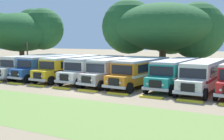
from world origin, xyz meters
TOP-DOWN VIEW (x-y plane):
  - ground_plane at (0.00, 0.00)m, footprint 220.00×220.00m
  - foreground_grass_strip at (0.00, -7.36)m, footprint 80.00×8.15m
  - parked_bus_slot_0 at (-12.60, 5.82)m, footprint 2.76×10.85m
  - parked_bus_slot_1 at (-9.59, 6.05)m, footprint 3.38×10.95m
  - parked_bus_slot_2 at (-6.43, 6.06)m, footprint 3.05×10.89m
  - parked_bus_slot_3 at (-3.03, 6.18)m, footprint 2.96×10.88m
  - parked_bus_slot_4 at (0.15, 5.92)m, footprint 3.58×10.98m
  - parked_bus_slot_5 at (2.99, 5.83)m, footprint 3.24×10.92m
  - parked_bus_slot_6 at (6.47, 6.44)m, footprint 2.88×10.86m
  - parked_bus_slot_7 at (9.39, 5.91)m, footprint 2.94×10.87m
  - curb_wheelstop_1 at (-9.49, -0.14)m, footprint 2.00×0.36m
  - curb_wheelstop_2 at (-6.32, -0.14)m, footprint 2.00×0.36m
  - curb_wheelstop_3 at (-3.16, -0.14)m, footprint 2.00×0.36m
  - curb_wheelstop_4 at (0.00, -0.14)m, footprint 2.00×0.36m
  - curb_wheelstop_5 at (3.16, -0.14)m, footprint 2.00×0.36m
  - curb_wheelstop_6 at (6.32, -0.14)m, footprint 2.00×0.36m
  - curb_wheelstop_7 at (9.49, -0.14)m, footprint 2.00×0.36m
  - broad_shade_tree at (1.16, 18.69)m, footprint 17.29×14.99m
  - secondary_tree at (-19.04, 10.89)m, footprint 12.55×11.63m
  - utility_pole at (-15.40, 7.73)m, footprint 1.80×0.20m

SIDE VIEW (x-z plane):
  - ground_plane at x=0.00m, z-range 0.00..0.00m
  - foreground_grass_strip at x=0.00m, z-range 0.00..0.01m
  - curb_wheelstop_1 at x=-9.49m, z-range 0.00..0.15m
  - curb_wheelstop_2 at x=-6.32m, z-range 0.00..0.15m
  - curb_wheelstop_3 at x=-3.16m, z-range 0.00..0.15m
  - curb_wheelstop_4 at x=0.00m, z-range 0.00..0.15m
  - curb_wheelstop_5 at x=3.16m, z-range 0.00..0.15m
  - curb_wheelstop_6 at x=6.32m, z-range 0.00..0.15m
  - curb_wheelstop_7 at x=9.49m, z-range 0.00..0.15m
  - parked_bus_slot_0 at x=-12.60m, z-range 0.17..2.99m
  - parked_bus_slot_1 at x=-9.59m, z-range 0.17..2.99m
  - parked_bus_slot_2 at x=-6.43m, z-range 0.17..2.99m
  - parked_bus_slot_3 at x=-3.03m, z-range 0.17..2.99m
  - parked_bus_slot_4 at x=0.15m, z-range 0.17..2.99m
  - parked_bus_slot_5 at x=2.99m, z-range 0.17..2.99m
  - parked_bus_slot_6 at x=6.47m, z-range 0.17..2.99m
  - parked_bus_slot_7 at x=9.39m, z-range 0.17..2.99m
  - utility_pole at x=-15.40m, z-range 0.25..7.43m
  - secondary_tree at x=-19.04m, z-range 1.34..11.27m
  - broad_shade_tree at x=1.16m, z-range 1.16..12.00m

